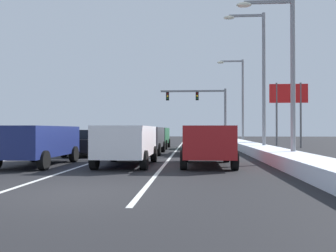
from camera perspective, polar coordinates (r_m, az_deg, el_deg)
name	(u,v)px	position (r m, az deg, el deg)	size (l,w,h in m)	color
ground_plane	(144,155)	(21.81, -3.76, -4.58)	(120.00, 120.00, 0.00)	black
lane_stripe_between_right_lane_and_center_lane	(175,152)	(24.90, 1.15, -4.08)	(0.14, 35.90, 0.01)	silver
lane_stripe_between_center_lane_and_left_lane	(127,151)	(25.30, -6.58, -4.02)	(0.14, 35.90, 0.01)	silver
snow_bank_right_shoulder	(253,148)	(25.18, 13.31, -3.43)	(1.64, 35.90, 0.53)	silver
snow_bank_left_shoulder	(53,147)	(26.77, -17.82, -3.22)	(1.57, 35.90, 0.56)	silver
suv_red_right_lane_nearest	(207,142)	(15.28, 6.25, -2.47)	(2.16, 4.90, 1.67)	maroon
sedan_gray_right_lane_second	(199,142)	(22.44, 4.93, -2.52)	(2.00, 4.50, 1.51)	slate
sedan_tan_right_lane_third	(200,139)	(28.86, 5.09, -2.09)	(2.00, 4.50, 1.51)	#937F60
suv_white_center_lane_nearest	(127,141)	(15.39, -6.49, -2.46)	(2.16, 4.90, 1.67)	silver
suv_charcoal_center_lane_second	(146,138)	(22.67, -3.53, -1.86)	(2.16, 4.90, 1.67)	#38383D
suv_green_center_lane_third	(156,136)	(29.17, -1.99, -1.58)	(2.16, 4.90, 1.67)	#1E5633
suv_navy_left_lane_nearest	(38,142)	(16.17, -19.89, -2.34)	(2.16, 4.90, 1.67)	navy
sedan_black_left_lane_second	(88,143)	(21.64, -12.58, -2.58)	(2.00, 4.50, 1.51)	black
sedan_maroon_left_lane_third	(111,139)	(28.41, -9.07, -2.11)	(2.00, 4.50, 1.51)	maroon
traffic_light_gantry	(205,104)	(41.26, 5.86, 3.55)	(7.54, 0.47, 6.20)	slate
street_lamp_right_near	(284,63)	(17.44, 17.98, 9.45)	(2.66, 0.36, 7.53)	gray
street_lamp_right_mid	(259,70)	(23.87, 14.19, 8.58)	(2.66, 0.36, 8.99)	gray
street_lamp_right_far	(239,94)	(36.71, 11.26, 4.99)	(2.66, 0.36, 8.54)	gray
roadside_sign_right	(289,100)	(32.11, 18.61, 3.90)	(3.20, 0.16, 5.50)	#59595B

